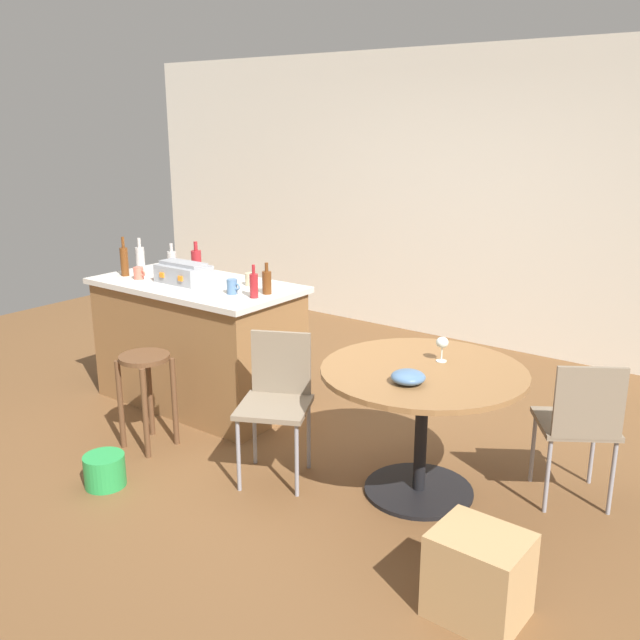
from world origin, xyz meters
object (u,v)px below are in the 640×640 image
wooden_stool (146,381)px  plastic_bucket (105,470)px  dining_table (423,398)px  bottle_2 (140,258)px  folding_chair_near (580,421)px  cup_2 (250,279)px  cup_1 (139,273)px  wine_glass (442,343)px  folding_chair_far (277,395)px  bottle_0 (124,261)px  bottle_3 (254,285)px  toolbox (184,273)px  kitchen_island (198,343)px  serving_bowl (408,377)px  bottle_1 (196,261)px  cardboard_box (479,575)px  bottle_5 (172,261)px  cup_0 (232,287)px  bottle_4 (267,282)px

wooden_stool → plastic_bucket: size_ratio=2.62×
dining_table → bottle_2: 2.66m
folding_chair_near → cup_2: (-2.35, -0.02, 0.47)m
cup_1 → wine_glass: (2.42, 0.13, -0.11)m
dining_table → cup_1: (-2.40, 0.04, 0.39)m
folding_chair_far → cup_2: size_ratio=7.94×
bottle_0 → bottle_3: 1.24m
bottle_2 → bottle_3: bottle_2 is taller
bottle_0 → bottle_2: (-0.04, 0.18, -0.01)m
toolbox → wooden_stool: bearing=-63.2°
kitchen_island → folding_chair_near: bearing=4.0°
bottle_0 → bottle_3: (1.23, 0.08, -0.03)m
wooden_stool → serving_bowl: 1.80m
bottle_1 → bottle_2: bearing=-155.8°
cup_1 → bottle_0: bearing=175.9°
cup_2 → folding_chair_far: bearing=-40.3°
cup_1 → cardboard_box: size_ratio=0.28×
folding_chair_far → bottle_5: bearing=157.6°
folding_chair_far → toolbox: 1.43m
cup_2 → serving_bowl: bearing=-20.6°
cup_1 → wine_glass: bearing=3.1°
folding_chair_far → wine_glass: bearing=30.6°
folding_chair_near → plastic_bucket: bearing=-147.7°
cup_0 → bottle_3: bearing=3.4°
bottle_3 → cardboard_box: bearing=-23.5°
bottle_3 → folding_chair_far: bearing=-38.3°
folding_chair_near → serving_bowl: folding_chair_near is taller
bottle_2 → cup_1: bearing=-42.1°
dining_table → bottle_3: 1.42m
bottle_2 → bottle_5: size_ratio=1.15×
bottle_5 → cup_1: 0.31m
bottle_3 → cup_1: bearing=-175.3°
cup_1 → dining_table: bearing=-0.9°
bottle_0 → bottle_1: (0.38, 0.37, -0.02)m
folding_chair_near → bottle_2: size_ratio=3.28×
bottle_3 → bottle_4: (-0.00, 0.13, -0.00)m
cup_2 → wine_glass: cup_2 is taller
folding_chair_far → serving_bowl: (0.83, 0.07, 0.28)m
toolbox → wine_glass: size_ratio=2.68×
wooden_stool → folding_chair_near: 2.62m
dining_table → serving_bowl: bearing=-81.0°
bottle_3 → cup_1: size_ratio=2.04×
bottle_1 → bottle_2: 0.46m
toolbox → wine_glass: toolbox is taller
bottle_5 → cup_2: size_ratio=2.09×
folding_chair_far → bottle_4: 0.93m
toolbox → bottle_3: 0.71m
dining_table → bottle_5: bearing=171.8°
wooden_stool → serving_bowl: serving_bowl is taller
bottle_4 → cup_0: bottle_4 is taller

